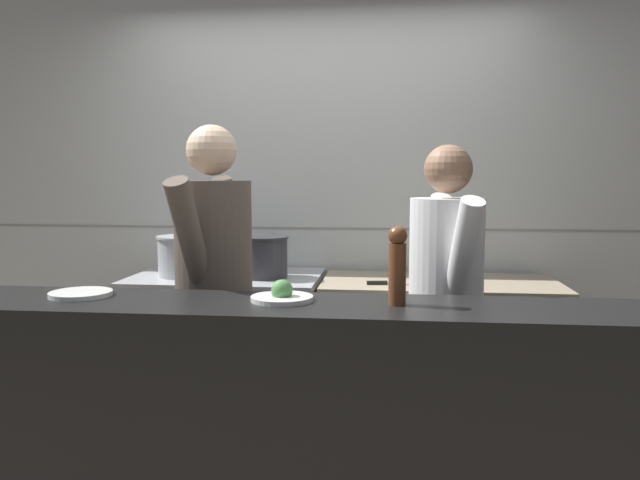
# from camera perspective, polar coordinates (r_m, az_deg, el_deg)

# --- Properties ---
(wall_back_tiled) EXTENTS (8.00, 0.06, 2.60)m
(wall_back_tiled) POSITION_cam_1_polar(r_m,az_deg,el_deg) (3.89, 0.69, 3.32)
(wall_back_tiled) COLOR silver
(wall_back_tiled) RESTS_ON ground_plane
(oven_range) EXTENTS (1.08, 0.71, 0.90)m
(oven_range) POSITION_cam_1_polar(r_m,az_deg,el_deg) (3.74, -8.43, -10.05)
(oven_range) COLOR #232326
(oven_range) RESTS_ON ground_plane
(prep_counter) EXTENTS (1.31, 0.65, 0.89)m
(prep_counter) POSITION_cam_1_polar(r_m,az_deg,el_deg) (3.63, 10.80, -10.71)
(prep_counter) COLOR gray
(prep_counter) RESTS_ON ground_plane
(pass_counter) EXTENTS (2.80, 0.45, 1.02)m
(pass_counter) POSITION_cam_1_polar(r_m,az_deg,el_deg) (2.39, -0.44, -17.97)
(pass_counter) COLOR black
(pass_counter) RESTS_ON ground_plane
(stock_pot) EXTENTS (0.33, 0.33, 0.23)m
(stock_pot) POSITION_cam_1_polar(r_m,az_deg,el_deg) (3.64, -12.15, -1.34)
(stock_pot) COLOR #B7BABF
(stock_pot) RESTS_ON oven_range
(sauce_pot) EXTENTS (0.28, 0.28, 0.23)m
(sauce_pot) POSITION_cam_1_polar(r_m,az_deg,el_deg) (3.52, -5.16, -1.45)
(sauce_pot) COLOR #2D2D33
(sauce_pot) RESTS_ON oven_range
(chefs_knife) EXTENTS (0.35, 0.08, 0.02)m
(chefs_knife) POSITION_cam_1_polar(r_m,az_deg,el_deg) (3.38, 6.67, -3.96)
(chefs_knife) COLOR #B7BABF
(chefs_knife) RESTS_ON prep_counter
(plated_dish_main) EXTENTS (0.23, 0.23, 0.02)m
(plated_dish_main) POSITION_cam_1_polar(r_m,az_deg,el_deg) (2.55, -21.03, -4.61)
(plated_dish_main) COLOR white
(plated_dish_main) RESTS_ON pass_counter
(plated_dish_appetiser) EXTENTS (0.23, 0.23, 0.08)m
(plated_dish_appetiser) POSITION_cam_1_polar(r_m,az_deg,el_deg) (2.29, -3.51, -5.09)
(plated_dish_appetiser) COLOR white
(plated_dish_appetiser) RESTS_ON pass_counter
(pepper_mill) EXTENTS (0.07, 0.07, 0.28)m
(pepper_mill) POSITION_cam_1_polar(r_m,az_deg,el_deg) (2.21, 7.09, -2.16)
(pepper_mill) COLOR brown
(pepper_mill) RESTS_ON pass_counter
(chef_head_cook) EXTENTS (0.40, 0.74, 1.70)m
(chef_head_cook) POSITION_cam_1_polar(r_m,az_deg,el_deg) (2.87, -9.66, -4.79)
(chef_head_cook) COLOR black
(chef_head_cook) RESTS_ON ground_plane
(chef_sous) EXTENTS (0.40, 0.70, 1.61)m
(chef_sous) POSITION_cam_1_polar(r_m,az_deg,el_deg) (2.85, 11.40, -5.93)
(chef_sous) COLOR black
(chef_sous) RESTS_ON ground_plane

